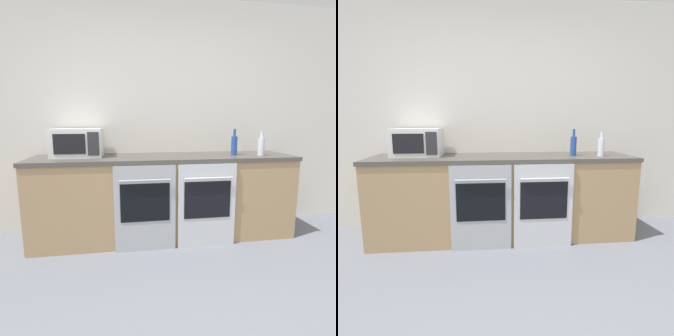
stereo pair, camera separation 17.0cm
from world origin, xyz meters
The scene contains 7 objects.
wall_back centered at (0.00, 2.11, 1.30)m, with size 10.00×0.06×2.60m.
counter_back centered at (0.00, 1.75, 0.44)m, with size 2.75×0.67×0.89m.
oven_left centered at (-0.24, 1.41, 0.43)m, with size 0.58×0.06×0.84m.
oven_right centered at (0.37, 1.41, 0.43)m, with size 0.58×0.06×0.84m.
microwave centered at (-0.90, 1.85, 1.03)m, with size 0.50×0.39×0.29m.
bottle_clear centered at (1.02, 1.63, 0.99)m, with size 0.07×0.07×0.26m.
bottle_blue centered at (0.75, 1.70, 1.00)m, with size 0.07×0.07×0.28m.
Camera 2 is at (-0.24, -1.01, 1.23)m, focal length 28.00 mm.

